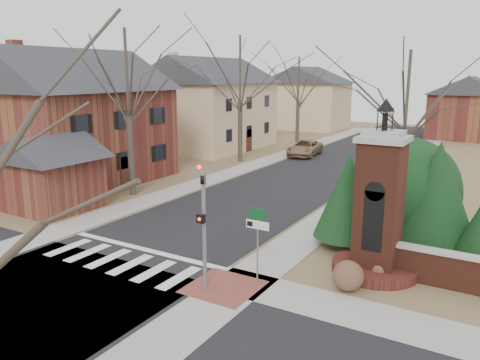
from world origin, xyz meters
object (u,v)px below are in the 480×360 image
Objects in this scene: pickup_truck at (305,148)px; brick_gate_monument at (378,217)px; distant_car at (388,139)px; traffic_signal_pole at (204,218)px; sign_post at (257,230)px.

brick_gate_monument is at bearing -67.43° from pickup_truck.
pickup_truck is 11.24m from distant_car.
traffic_signal_pole reaches higher than sign_post.
pickup_truck is at bearing 109.47° from sign_post.
pickup_truck is at bearing 72.26° from distant_car.
distant_car is at bearing 102.83° from brick_gate_monument.
brick_gate_monument reaches higher than sign_post.
sign_post is 27.02m from pickup_truck.
brick_gate_monument is 1.50× the size of distant_car.
pickup_truck is at bearing 106.00° from traffic_signal_pole.
brick_gate_monument is (3.41, 3.01, 0.22)m from sign_post.
traffic_signal_pole is 28.00m from pickup_truck.
distant_car is (-3.99, 35.51, -1.24)m from sign_post.
distant_car is (5.00, 10.06, 0.01)m from pickup_truck.
traffic_signal_pole is at bearing -132.43° from sign_post.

